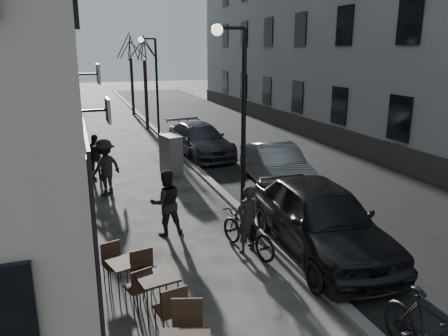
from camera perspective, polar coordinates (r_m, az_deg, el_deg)
road at (r=22.21m, az=2.32°, el=3.56°), size 7.30×60.00×0.00m
kerb at (r=21.18m, az=-6.94°, el=3.04°), size 0.25×60.00×0.12m
streetlamp_near at (r=11.06m, az=1.76°, el=8.25°), size 0.90×0.28×5.09m
streetlamp_far at (r=22.64m, az=-9.23°, el=11.67°), size 0.90×0.28×5.09m
tree_near at (r=25.57m, az=-10.42°, el=15.38°), size 2.40×2.40×5.70m
tree_far at (r=31.51m, az=-12.16°, el=15.23°), size 2.40×2.40×5.70m
bistro_set_b at (r=7.87m, az=-8.71°, el=-15.70°), size 0.76×1.65×0.95m
bistro_set_c at (r=8.58m, az=-12.70°, el=-13.49°), size 0.80×1.48×0.85m
utility_cabinet at (r=16.34m, az=-6.94°, el=1.76°), size 0.74×1.06×1.44m
bicycle at (r=10.05m, az=3.04°, el=-8.35°), size 1.14×1.96×0.97m
cyclist_rider at (r=9.93m, az=3.07°, el=-6.71°), size 0.66×0.53×1.59m
pedestrian_near at (r=10.93m, az=-7.56°, el=-4.52°), size 0.83×0.66×1.67m
pedestrian_mid at (r=14.26m, az=-15.28°, el=0.09°), size 1.35×1.24×1.82m
pedestrian_far at (r=16.16m, az=-16.48°, el=1.40°), size 1.02×0.66×1.62m
car_near at (r=10.15m, az=12.50°, el=-6.39°), size 2.29×4.98×1.65m
car_mid at (r=14.98m, az=6.80°, el=0.41°), size 1.90×4.34×1.39m
car_far at (r=19.08m, az=-3.20°, el=3.69°), size 2.34×4.88×1.37m
moped at (r=7.24m, az=25.33°, el=-19.24°), size 0.57×1.95×1.17m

